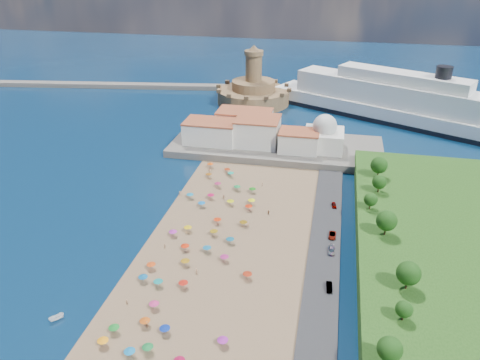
# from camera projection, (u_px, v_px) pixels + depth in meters

# --- Properties ---
(ground) EXTENTS (700.00, 700.00, 0.00)m
(ground) POSITION_uv_depth(u_px,v_px,m) (210.00, 239.00, 140.81)
(ground) COLOR #071938
(ground) RESTS_ON ground
(terrace) EXTENTS (90.00, 36.00, 3.00)m
(terrace) POSITION_uv_depth(u_px,v_px,m) (276.00, 147.00, 202.36)
(terrace) COLOR #59544C
(terrace) RESTS_ON ground
(jetty) EXTENTS (18.00, 70.00, 2.40)m
(jetty) POSITION_uv_depth(u_px,v_px,m) (243.00, 118.00, 237.24)
(jetty) COLOR #59544C
(jetty) RESTS_ON ground
(breakwater) EXTENTS (199.03, 34.77, 2.60)m
(breakwater) POSITION_uv_depth(u_px,v_px,m) (105.00, 85.00, 294.68)
(breakwater) COLOR #59544C
(breakwater) RESTS_ON ground
(waterfront_buildings) EXTENTS (57.00, 29.00, 11.00)m
(waterfront_buildings) POSITION_uv_depth(u_px,v_px,m) (247.00, 130.00, 202.49)
(waterfront_buildings) COLOR silver
(waterfront_buildings) RESTS_ON terrace
(domed_building) EXTENTS (16.00, 16.00, 15.00)m
(domed_building) POSITION_uv_depth(u_px,v_px,m) (324.00, 135.00, 193.62)
(domed_building) COLOR silver
(domed_building) RESTS_ON terrace
(fortress) EXTENTS (40.00, 40.00, 32.40)m
(fortress) POSITION_uv_depth(u_px,v_px,m) (253.00, 92.00, 261.13)
(fortress) COLOR #96724B
(fortress) RESTS_ON ground
(cruise_ship) EXTENTS (132.99, 80.87, 30.27)m
(cruise_ship) POSITION_uv_depth(u_px,v_px,m) (399.00, 104.00, 233.16)
(cruise_ship) COLOR black
(cruise_ship) RESTS_ON ground
(beach_parasols) EXTENTS (30.47, 115.45, 2.20)m
(beach_parasols) POSITION_uv_depth(u_px,v_px,m) (196.00, 250.00, 131.72)
(beach_parasols) COLOR gray
(beach_parasols) RESTS_ON beach
(beachgoers) EXTENTS (33.74, 100.73, 1.84)m
(beachgoers) POSITION_uv_depth(u_px,v_px,m) (202.00, 237.00, 139.63)
(beachgoers) COLOR tan
(beachgoers) RESTS_ON beach
(moored_boats) EXTENTS (3.57, 23.80, 1.69)m
(moored_boats) POSITION_uv_depth(u_px,v_px,m) (23.00, 358.00, 98.66)
(moored_boats) COLOR white
(moored_boats) RESTS_ON ground
(parked_cars) EXTENTS (2.25, 74.49, 1.34)m
(parked_cars) POSITION_uv_depth(u_px,v_px,m) (331.00, 259.00, 129.44)
(parked_cars) COLOR gray
(parked_cars) RESTS_ON promenade
(hillside_trees) EXTENTS (12.48, 108.43, 7.50)m
(hillside_trees) POSITION_uv_depth(u_px,v_px,m) (387.00, 241.00, 121.61)
(hillside_trees) COLOR #382314
(hillside_trees) RESTS_ON hillside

